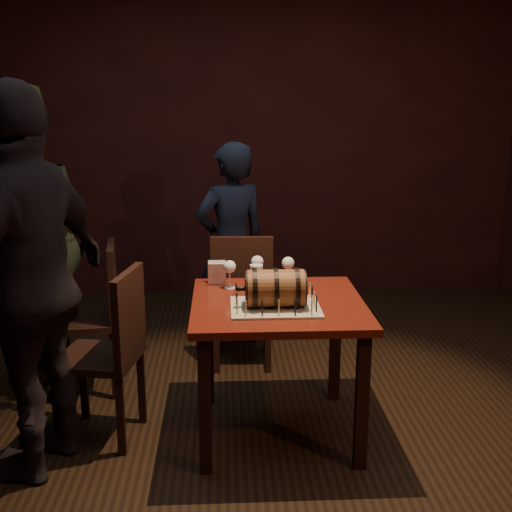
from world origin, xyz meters
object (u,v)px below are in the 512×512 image
at_px(wine_glass_left, 230,268).
at_px(pint_of_ale, 256,279).
at_px(barrel_cake, 275,288).
at_px(person_left_rear, 19,245).
at_px(chair_left_front, 112,346).
at_px(wine_glass_right, 288,264).
at_px(person_back, 231,246).
at_px(pub_table, 278,321).
at_px(chair_back, 242,294).
at_px(chair_left_rear, 98,309).
at_px(person_left_front, 31,284).
at_px(wine_glass_mid, 257,263).

distance_m(wine_glass_left, pint_of_ale, 0.17).
height_order(barrel_cake, person_left_rear, person_left_rear).
xyz_separation_m(wine_glass_left, chair_left_front, (-0.62, -0.26, -0.35)).
height_order(wine_glass_right, person_back, person_back).
xyz_separation_m(pub_table, chair_left_front, (-0.87, -0.01, -0.12)).
xyz_separation_m(wine_glass_left, wine_glass_right, (0.33, 0.07, 0.00)).
bearing_deg(chair_back, chair_left_rear, -162.94).
xyz_separation_m(chair_back, chair_left_rear, (-0.90, -0.28, 0.00)).
relative_size(pub_table, person_left_rear, 0.48).
bearing_deg(person_left_front, wine_glass_mid, 138.94).
distance_m(wine_glass_left, person_left_front, 1.06).
relative_size(chair_left_front, person_left_rear, 0.49).
relative_size(wine_glass_right, pint_of_ale, 1.07).
xyz_separation_m(pub_table, chair_back, (-0.16, 0.87, -0.12)).
bearing_deg(wine_glass_right, chair_left_front, -161.30).
distance_m(chair_back, person_left_front, 1.58).
bearing_deg(pint_of_ale, wine_glass_right, 34.42).
bearing_deg(person_left_front, pub_table, 122.34).
relative_size(pint_of_ale, chair_left_front, 0.16).
height_order(pub_table, person_left_rear, person_left_rear).
height_order(chair_back, person_left_front, person_left_front).
height_order(pub_table, wine_glass_mid, wine_glass_mid).
bearing_deg(pint_of_ale, person_left_rear, 164.72).
bearing_deg(person_left_rear, wine_glass_left, 63.09).
height_order(wine_glass_left, person_left_front, person_left_front).
xyz_separation_m(person_back, person_left_front, (-0.96, -1.57, 0.19)).
height_order(wine_glass_right, chair_left_rear, chair_left_rear).
height_order(wine_glass_right, chair_left_front, chair_left_front).
xyz_separation_m(pint_of_ale, person_left_rear, (-1.39, 0.38, 0.12)).
distance_m(pub_table, wine_glass_mid, 0.42).
bearing_deg(chair_back, pub_table, -79.38).
distance_m(pub_table, chair_left_rear, 1.22).
relative_size(barrel_cake, chair_left_rear, 0.38).
bearing_deg(wine_glass_left, wine_glass_right, 11.19).
bearing_deg(person_back, wine_glass_left, 64.48).
xyz_separation_m(wine_glass_left, chair_left_rear, (-0.81, 0.35, -0.35)).
relative_size(wine_glass_mid, person_back, 0.11).
xyz_separation_m(pub_table, wine_glass_left, (-0.25, 0.24, 0.23)).
relative_size(wine_glass_left, wine_glass_right, 1.00).
bearing_deg(chair_back, wine_glass_mid, -82.08).
xyz_separation_m(barrel_cake, wine_glass_right, (0.11, 0.43, 0.01)).
height_order(pub_table, chair_left_front, chair_left_front).
height_order(pub_table, chair_left_rear, chair_left_rear).
height_order(wine_glass_left, chair_left_front, chair_left_front).
xyz_separation_m(wine_glass_mid, chair_left_front, (-0.78, -0.36, -0.34)).
relative_size(chair_back, chair_left_front, 1.00).
relative_size(wine_glass_left, pint_of_ale, 1.07).
height_order(pint_of_ale, person_left_rear, person_left_rear).
bearing_deg(chair_back, pint_of_ale, -85.08).
distance_m(wine_glass_right, chair_left_rear, 1.23).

